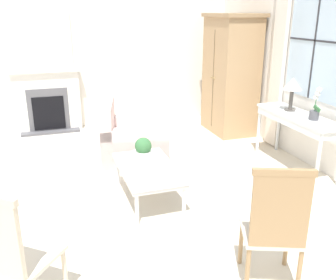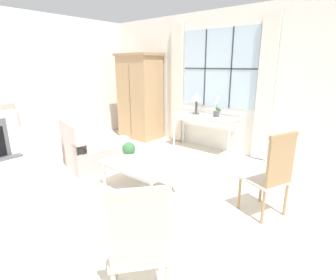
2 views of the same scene
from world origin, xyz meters
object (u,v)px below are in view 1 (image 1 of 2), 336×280
object	(u,v)px
side_chair_wooden	(275,224)
potted_plant_small	(143,149)
console_table	(298,121)
potted_orchid	(315,108)
table_lamp	(293,86)
armchair_upholstered	(132,141)
fireplace	(47,94)
coffee_table	(148,170)
pillar_candle	(160,166)
accent_chair_wooden	(10,250)
armoire	(231,75)

from	to	relation	value
side_chair_wooden	potted_plant_small	size ratio (longest dim) A/B	3.83
console_table	potted_plant_small	world-z (taller)	console_table
potted_plant_small	potted_orchid	bearing A→B (deg)	84.92
side_chair_wooden	potted_plant_small	distance (m)	1.96
table_lamp	armchair_upholstered	world-z (taller)	table_lamp
fireplace	coffee_table	size ratio (longest dim) A/B	1.91
side_chair_wooden	pillar_candle	bearing A→B (deg)	-165.22
potted_plant_small	table_lamp	bearing A→B (deg)	97.70
accent_chair_wooden	potted_orchid	bearing A→B (deg)	111.70
potted_orchid	pillar_candle	xyz separation A→B (m)	(0.15, -2.08, -0.44)
fireplace	armoire	distance (m)	3.22
accent_chair_wooden	coffee_table	size ratio (longest dim) A/B	0.94
armoire	armchair_upholstered	xyz separation A→B (m)	(0.77, -1.94, -0.74)
coffee_table	accent_chair_wooden	bearing A→B (deg)	-43.73
potted_orchid	potted_plant_small	size ratio (longest dim) A/B	1.53
fireplace	pillar_candle	size ratio (longest dim) A/B	14.95
armchair_upholstered	side_chair_wooden	size ratio (longest dim) A/B	1.05
table_lamp	armchair_upholstered	xyz separation A→B (m)	(-0.80, -2.05, -0.82)
console_table	potted_orchid	world-z (taller)	potted_orchid
armoire	coffee_table	world-z (taller)	armoire
table_lamp	coffee_table	distance (m)	2.34
armchair_upholstered	fireplace	bearing A→B (deg)	-148.20
fireplace	accent_chair_wooden	size ratio (longest dim) A/B	2.03
armoire	table_lamp	bearing A→B (deg)	4.05
fireplace	armoire	world-z (taller)	fireplace
console_table	potted_plant_small	distance (m)	2.16
potted_orchid	side_chair_wooden	bearing A→B (deg)	-44.45
console_table	armchair_upholstered	distance (m)	2.31
side_chair_wooden	accent_chair_wooden	distance (m)	1.87
table_lamp	potted_plant_small	size ratio (longest dim) A/B	1.65
armoire	table_lamp	xyz separation A→B (m)	(1.57, 0.11, 0.08)
table_lamp	potted_plant_small	xyz separation A→B (m)	(0.29, -2.17, -0.55)
console_table	table_lamp	world-z (taller)	table_lamp
side_chair_wooden	potted_plant_small	world-z (taller)	side_chair_wooden
side_chair_wooden	table_lamp	bearing A→B (deg)	142.77
pillar_candle	armchair_upholstered	bearing A→B (deg)	179.01
console_table	armchair_upholstered	size ratio (longest dim) A/B	1.27
potted_plant_small	pillar_candle	bearing A→B (deg)	15.52
armchair_upholstered	accent_chair_wooden	bearing A→B (deg)	-28.47
armoire	coffee_table	distance (m)	2.99
coffee_table	pillar_candle	world-z (taller)	pillar_candle
potted_orchid	accent_chair_wooden	bearing A→B (deg)	-68.30
fireplace	accent_chair_wooden	world-z (taller)	fireplace
fireplace	potted_plant_small	xyz separation A→B (m)	(2.88, 0.99, -0.13)
side_chair_wooden	coffee_table	bearing A→B (deg)	-163.32
armoire	coffee_table	xyz separation A→B (m)	(2.06, -2.06, -0.65)
armoire	potted_plant_small	world-z (taller)	armoire
side_chair_wooden	accent_chair_wooden	bearing A→B (deg)	-99.40
accent_chair_wooden	coffee_table	xyz separation A→B (m)	(-1.39, 1.33, -0.19)
console_table	potted_orchid	xyz separation A→B (m)	(0.27, 0.02, 0.24)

